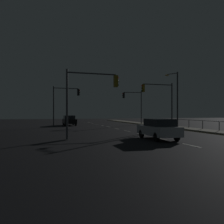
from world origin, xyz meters
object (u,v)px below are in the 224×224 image
Objects in this scene: traffic_light_far_left at (159,96)px; traffic_light_far_center at (65,99)px; traffic_light_overhead_east at (133,101)px; street_lamp_far_end at (175,94)px; traffic_light_near_right at (90,90)px; car_oncoming at (69,120)px; car at (158,129)px.

traffic_light_far_left reaches higher than traffic_light_far_center.
street_lamp_far_end is at bearing -78.16° from traffic_light_overhead_east.
traffic_light_near_right is 0.74× the size of street_lamp_far_end.
traffic_light_near_right is 16.75m from street_lamp_far_end.
street_lamp_far_end is (2.13, -10.17, 0.48)m from traffic_light_overhead_east.
traffic_light_far_left is 1.00× the size of traffic_light_far_center.
car_oncoming is at bearing 75.71° from traffic_light_far_center.
traffic_light_far_center is at bearing 107.31° from car.
street_lamp_far_end is at bearing -22.88° from traffic_light_far_center.
car_oncoming is at bearing 101.84° from car.
traffic_light_overhead_east is (10.88, 0.33, 3.21)m from car_oncoming.
traffic_light_far_left is at bearing 41.62° from traffic_light_near_right.
street_lamp_far_end reaches higher than traffic_light_far_left.
traffic_light_far_left is 1.03× the size of traffic_light_overhead_east.
traffic_light_far_left is (5.80, 11.42, 3.37)m from car.
street_lamp_far_end is at bearing 37.00° from traffic_light_near_right.
traffic_light_far_center is at bearing 92.33° from traffic_light_near_right.
traffic_light_overhead_east reaches higher than car_oncoming.
street_lamp_far_end is (8.44, 11.96, 3.69)m from car.
car_oncoming is 16.73m from street_lamp_far_end.
car is at bearing -116.93° from traffic_light_far_left.
car_oncoming is 0.82× the size of traffic_light_near_right.
traffic_light_far_left is 10.73m from traffic_light_overhead_east.
street_lamp_far_end reaches higher than car_oncoming.
traffic_light_far_center is (-11.37, 6.46, -0.19)m from traffic_light_far_left.
car_oncoming is 5.15m from traffic_light_far_center.
car is at bearing -78.16° from car_oncoming.
car_oncoming is (-4.57, 21.80, 0.00)m from car.
traffic_light_far_left is (10.37, -10.38, 3.37)m from car_oncoming.
traffic_light_near_right is (-4.92, 1.89, 2.98)m from car.
traffic_light_far_center is (-5.57, 17.88, 3.18)m from car.
car_oncoming is at bearing -178.26° from traffic_light_overhead_east.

